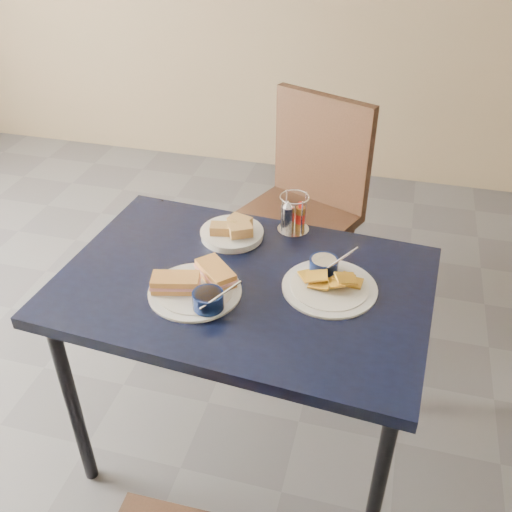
% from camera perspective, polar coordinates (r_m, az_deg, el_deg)
% --- Properties ---
extents(ground, '(6.00, 6.00, 0.00)m').
position_cam_1_polar(ground, '(2.22, -7.56, -20.27)').
color(ground, '#4E4D52').
rests_on(ground, ground).
extents(dining_table, '(1.18, 0.83, 0.75)m').
position_cam_1_polar(dining_table, '(1.80, -1.25, -4.28)').
color(dining_table, black).
rests_on(dining_table, ground).
extents(chair_far, '(0.61, 0.61, 1.00)m').
position_cam_1_polar(chair_far, '(2.58, 4.29, 6.23)').
color(chair_far, black).
rests_on(chair_far, ground).
extents(sandwich_plate, '(0.30, 0.28, 0.12)m').
position_cam_1_polar(sandwich_plate, '(1.70, -5.83, -3.05)').
color(sandwich_plate, white).
rests_on(sandwich_plate, dining_table).
extents(plantain_plate, '(0.29, 0.29, 0.12)m').
position_cam_1_polar(plantain_plate, '(1.74, 7.20, -2.37)').
color(plantain_plate, white).
rests_on(plantain_plate, dining_table).
extents(bread_basket, '(0.21, 0.21, 0.07)m').
position_cam_1_polar(bread_basket, '(1.94, -2.35, 2.40)').
color(bread_basket, white).
rests_on(bread_basket, dining_table).
extents(condiment_caddy, '(0.11, 0.11, 0.14)m').
position_cam_1_polar(condiment_caddy, '(1.96, 3.67, 4.04)').
color(condiment_caddy, silver).
rests_on(condiment_caddy, dining_table).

